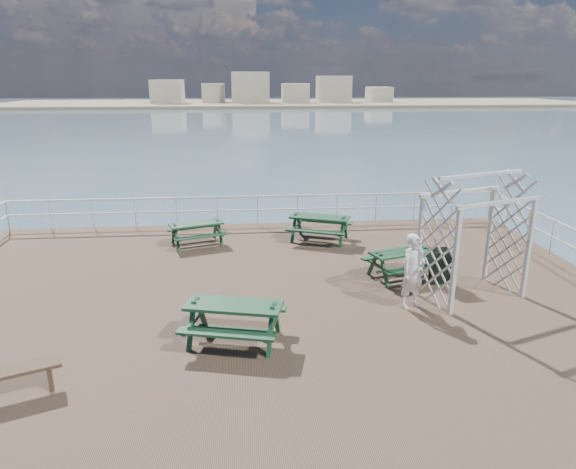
# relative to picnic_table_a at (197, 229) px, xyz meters

# --- Properties ---
(ground) EXTENTS (18.00, 14.00, 0.30)m
(ground) POSITION_rel_picnic_table_a_xyz_m (2.06, -4.65, -0.67)
(ground) COLOR brown
(ground) RESTS_ON ground
(sea_backdrop) EXTENTS (300.00, 300.00, 9.20)m
(sea_backdrop) POSITION_rel_picnic_table_a_xyz_m (14.60, 129.42, -1.03)
(sea_backdrop) COLOR #405F6C
(sea_backdrop) RESTS_ON ground
(railing) EXTENTS (17.77, 13.76, 1.10)m
(railing) POSITION_rel_picnic_table_a_xyz_m (1.99, -2.08, 0.35)
(railing) COLOR silver
(railing) RESTS_ON ground
(picnic_table_a) EXTENTS (2.03, 1.83, 0.82)m
(picnic_table_a) POSITION_rel_picnic_table_a_xyz_m (0.00, 0.00, 0.00)
(picnic_table_a) COLOR #153C1F
(picnic_table_a) RESTS_ON ground
(picnic_table_b) EXTENTS (2.37, 2.17, 0.94)m
(picnic_table_b) POSITION_rel_picnic_table_a_xyz_m (4.03, 0.08, 0.08)
(picnic_table_b) COLOR #153C1F
(picnic_table_b) RESTS_ON ground
(picnic_table_c) EXTENTS (2.06, 1.85, 0.83)m
(picnic_table_c) POSITION_rel_picnic_table_a_xyz_m (5.75, -3.37, 0.01)
(picnic_table_c) COLOR #153C1F
(picnic_table_c) RESTS_ON ground
(picnic_table_d) EXTENTS (2.26, 1.99, 0.94)m
(picnic_table_d) POSITION_rel_picnic_table_a_xyz_m (1.29, -6.56, 0.08)
(picnic_table_d) COLOR #153C1F
(picnic_table_d) RESTS_ON ground
(flat_bench_near) EXTENTS (1.74, 1.03, 0.49)m
(flat_bench_near) POSITION_rel_picnic_table_a_xyz_m (-2.51, -8.16, -0.16)
(flat_bench_near) COLOR #4E3D28
(flat_bench_near) RESTS_ON ground
(trellis_arbor) EXTENTS (2.78, 2.08, 3.09)m
(trellis_arbor) POSITION_rel_picnic_table_a_xyz_m (7.06, -4.78, 0.85)
(trellis_arbor) COLOR silver
(trellis_arbor) RESTS_ON ground
(sandwich_board) EXTENTS (0.63, 0.49, 0.98)m
(sandwich_board) POSITION_rel_picnic_table_a_xyz_m (6.63, -3.97, -0.05)
(sandwich_board) COLOR black
(sandwich_board) RESTS_ON ground
(person) EXTENTS (0.77, 0.66, 1.79)m
(person) POSITION_rel_picnic_table_a_xyz_m (5.42, -5.26, 0.37)
(person) COLOR white
(person) RESTS_ON ground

